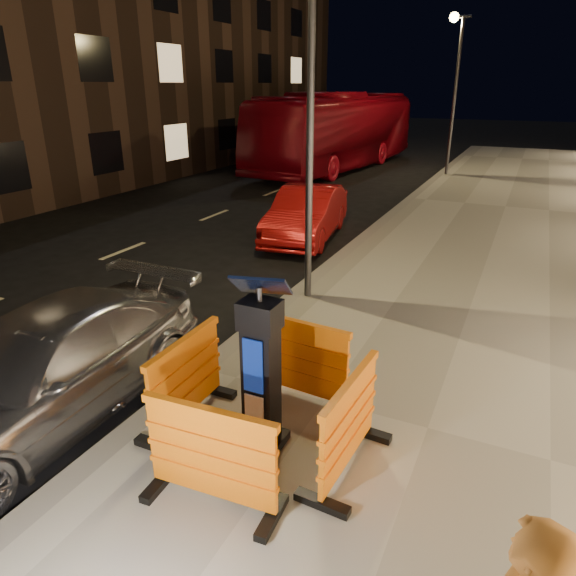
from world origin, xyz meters
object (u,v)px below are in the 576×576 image
at_px(barrier_back, 299,360).
at_px(barrier_bldgside, 349,425).
at_px(barrier_kerbside, 186,380).
at_px(car_silver, 52,416).
at_px(car_red, 306,238).
at_px(parking_kiosk, 261,367).
at_px(bus_doubledecker, 336,168).
at_px(barrier_front, 211,457).

xyz_separation_m(barrier_back, barrier_bldgside, (0.95, -0.95, 0.00)).
bearing_deg(barrier_kerbside, car_silver, 105.93).
relative_size(barrier_back, barrier_kerbside, 1.00).
relative_size(barrier_kerbside, car_red, 0.33).
height_order(parking_kiosk, bus_doubledecker, parking_kiosk).
height_order(parking_kiosk, car_silver, parking_kiosk).
bearing_deg(barrier_back, car_silver, -146.69).
bearing_deg(bus_doubledecker, car_silver, -74.35).
xyz_separation_m(barrier_bldgside, car_silver, (-3.56, -0.49, -0.66)).
height_order(barrier_kerbside, car_red, barrier_kerbside).
height_order(barrier_front, barrier_back, same).
bearing_deg(parking_kiosk, bus_doubledecker, 109.44).
relative_size(barrier_back, car_red, 0.33).
height_order(parking_kiosk, barrier_back, parking_kiosk).
bearing_deg(barrier_back, car_red, 117.07).
relative_size(barrier_bldgside, car_red, 0.33).
relative_size(parking_kiosk, barrier_front, 1.40).
distance_m(barrier_front, car_silver, 2.73).
xyz_separation_m(parking_kiosk, barrier_kerbside, (-0.95, 0.00, -0.40)).
xyz_separation_m(barrier_kerbside, barrier_bldgside, (1.90, 0.00, 0.00)).
height_order(barrier_back, bus_doubledecker, bus_doubledecker).
xyz_separation_m(car_silver, bus_doubledecker, (-3.72, 19.93, 0.00)).
xyz_separation_m(barrier_front, barrier_bldgside, (0.95, 0.95, 0.00)).
bearing_deg(barrier_bldgside, barrier_kerbside, 93.39).
relative_size(barrier_front, car_red, 0.33).
xyz_separation_m(parking_kiosk, car_silver, (-2.61, -0.49, -1.07)).
distance_m(barrier_kerbside, car_silver, 1.86).
bearing_deg(barrier_back, barrier_bldgside, -40.61).
bearing_deg(barrier_kerbside, parking_kiosk, -90.61).
distance_m(parking_kiosk, car_silver, 2.87).
bearing_deg(bus_doubledecker, barrier_bldgside, -64.38).
distance_m(parking_kiosk, barrier_back, 1.03).
relative_size(barrier_bldgside, car_silver, 0.30).
bearing_deg(barrier_back, bus_doubledecker, 113.31).
relative_size(barrier_kerbside, car_silver, 0.30).
distance_m(barrier_front, barrier_kerbside, 1.34).
xyz_separation_m(car_silver, car_red, (-0.27, 8.36, 0.00)).
height_order(barrier_bldgside, car_red, barrier_bldgside).
distance_m(barrier_bldgside, bus_doubledecker, 20.77).
bearing_deg(barrier_bldgside, barrier_front, 138.39).
height_order(parking_kiosk, barrier_kerbside, parking_kiosk).
bearing_deg(car_red, parking_kiosk, -78.81).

